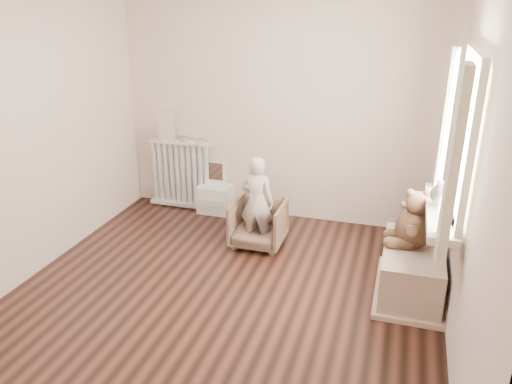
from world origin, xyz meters
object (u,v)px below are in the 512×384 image
(toy_vanity, at_px, (215,190))
(armchair, at_px, (258,224))
(teddy_bear, at_px, (415,220))
(plush_cat, at_px, (442,193))
(toy_bench, at_px, (411,272))
(child, at_px, (257,202))
(radiator, at_px, (181,176))

(toy_vanity, distance_m, armchair, 0.99)
(teddy_bear, bearing_deg, plush_cat, -54.86)
(toy_bench, xyz_separation_m, plush_cat, (0.14, -0.15, 0.80))
(child, height_order, plush_cat, plush_cat)
(toy_bench, height_order, plush_cat, plush_cat)
(radiator, height_order, armchair, radiator)
(child, bearing_deg, armchair, -90.04)
(toy_bench, bearing_deg, toy_vanity, 153.03)
(radiator, relative_size, teddy_bear, 1.67)
(teddy_bear, bearing_deg, toy_vanity, 148.19)
(toy_bench, bearing_deg, armchair, 162.71)
(armchair, bearing_deg, child, -90.04)
(teddy_bear, height_order, plush_cat, plush_cat)
(radiator, bearing_deg, child, -32.36)
(toy_bench, relative_size, teddy_bear, 1.86)
(radiator, relative_size, armchair, 1.57)
(radiator, bearing_deg, armchair, -30.60)
(toy_vanity, distance_m, child, 1.05)
(armchair, bearing_deg, teddy_bear, -16.42)
(child, bearing_deg, plush_cat, 160.79)
(child, distance_m, toy_bench, 1.59)
(armchair, xyz_separation_m, child, (0.00, -0.05, 0.25))
(radiator, height_order, toy_bench, radiator)
(radiator, distance_m, plush_cat, 3.19)
(toy_vanity, relative_size, teddy_bear, 1.21)
(armchair, bearing_deg, toy_vanity, 137.49)
(teddy_bear, distance_m, plush_cat, 0.41)
(toy_bench, relative_size, plush_cat, 3.34)
(radiator, distance_m, toy_vanity, 0.47)
(radiator, bearing_deg, toy_bench, -23.48)
(radiator, distance_m, child, 1.41)
(toy_bench, bearing_deg, radiator, 156.52)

